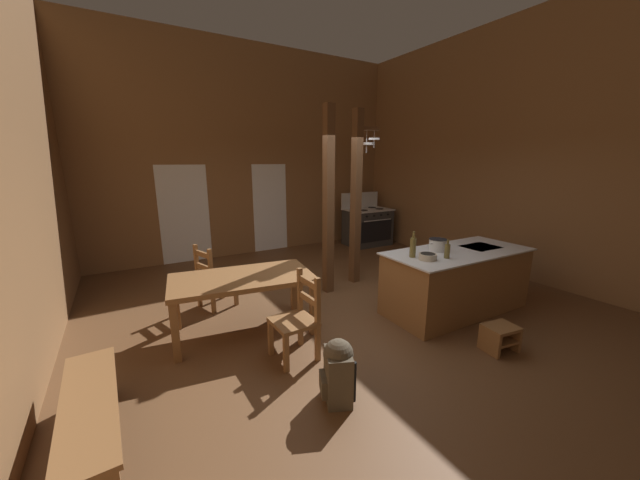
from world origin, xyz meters
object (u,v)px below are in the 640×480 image
step_stool (500,336)px  bench_along_left_wall (91,416)px  dining_table (242,283)px  mixing_bowl_on_counter (428,257)px  bottle_tall_on_counter (413,247)px  ladderback_chair_near_window (213,278)px  backpack (338,369)px  stove_range (367,226)px  stockpot_on_counter (438,245)px  kitchen_island (456,281)px  ladderback_chair_by_post (298,319)px  bottle_short_on_counter (447,251)px

step_stool → bench_along_left_wall: (-3.91, 0.73, 0.13)m
dining_table → mixing_bowl_on_counter: 2.37m
bottle_tall_on_counter → step_stool: bearing=-72.9°
ladderback_chair_near_window → backpack: (0.46, -2.60, -0.14)m
stove_range → mixing_bowl_on_counter: bearing=-118.7°
step_stool → stockpot_on_counter: 1.40m
stove_range → stockpot_on_counter: stove_range is taller
dining_table → backpack: size_ratio=3.04×
kitchen_island → stove_range: stove_range is taller
mixing_bowl_on_counter → ladderback_chair_by_post: bearing=174.4°
ladderback_chair_near_window → bottle_short_on_counter: (2.52, -2.05, 0.54)m
bottle_tall_on_counter → bottle_short_on_counter: (0.35, -0.26, -0.04)m
bottle_short_on_counter → ladderback_chair_by_post: bearing=173.0°
dining_table → bench_along_left_wall: bearing=-142.1°
dining_table → ladderback_chair_near_window: (-0.14, 0.94, -0.20)m
stove_range → ladderback_chair_by_post: stove_range is taller
stockpot_on_counter → ladderback_chair_by_post: bearing=-178.6°
step_stool → backpack: bearing=172.6°
ladderback_chair_near_window → bottle_short_on_counter: 3.29m
stove_range → dining_table: size_ratio=0.73×
ladderback_chair_by_post → backpack: 0.82m
step_stool → ladderback_chair_by_post: 2.32m
mixing_bowl_on_counter → ladderback_chair_near_window: bearing=138.9°
stove_range → ladderback_chair_by_post: bearing=-136.7°
dining_table → ladderback_chair_by_post: size_ratio=1.91×
stockpot_on_counter → mixing_bowl_on_counter: stockpot_on_counter is taller
dining_table → stockpot_on_counter: (2.56, -0.80, 0.33)m
ladderback_chair_by_post → kitchen_island: bearing=-2.1°
step_stool → backpack: backpack is taller
bench_along_left_wall → stockpot_on_counter: stockpot_on_counter is taller
ladderback_chair_near_window → kitchen_island: bearing=-32.3°
mixing_bowl_on_counter → bottle_tall_on_counter: size_ratio=0.66×
kitchen_island → bottle_short_on_counter: 0.73m
step_stool → bench_along_left_wall: bench_along_left_wall is taller
kitchen_island → backpack: 2.62m
stockpot_on_counter → bottle_short_on_counter: (-0.18, -0.31, 0.01)m
dining_table → backpack: (0.32, -1.66, -0.34)m
stockpot_on_counter → mixing_bowl_on_counter: bearing=-153.0°
stockpot_on_counter → bottle_tall_on_counter: size_ratio=0.91×
stove_range → bench_along_left_wall: (-5.76, -4.01, -0.18)m
dining_table → bench_along_left_wall: size_ratio=1.22×
bottle_tall_on_counter → mixing_bowl_on_counter: bearing=-66.5°
backpack → bottle_short_on_counter: bearing=15.1°
bench_along_left_wall → step_stool: bearing=-10.5°
stove_range → step_stool: bearing=-111.3°
stove_range → bottle_tall_on_counter: (-2.18, -3.65, 0.55)m
kitchen_island → ladderback_chair_by_post: bearing=177.9°
step_stool → dining_table: bearing=140.9°
bench_along_left_wall → backpack: bearing=-13.9°
ladderback_chair_near_window → bench_along_left_wall: size_ratio=0.64×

